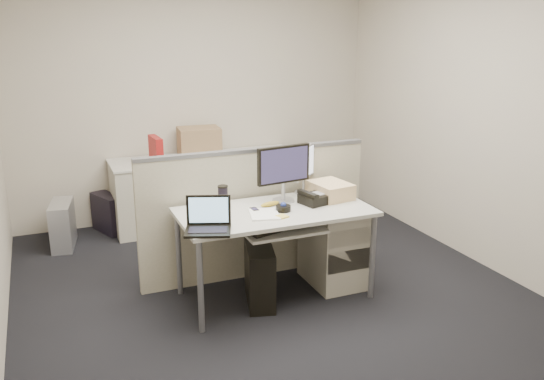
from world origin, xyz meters
name	(u,v)px	position (x,y,z in m)	size (l,w,h in m)	color
floor	(275,296)	(0.00, 0.00, -0.01)	(4.00, 4.50, 0.01)	black
wall_back	(196,96)	(0.00, 2.25, 1.35)	(4.00, 0.02, 2.70)	#B3A79A
wall_front	(491,227)	(0.00, -2.25, 1.35)	(4.00, 0.02, 2.70)	#B3A79A
wall_right	(486,115)	(2.00, 0.00, 1.35)	(0.02, 4.50, 2.70)	#B3A79A
desk	(275,218)	(0.00, 0.00, 0.66)	(1.50, 0.75, 0.73)	beige
keyboard_tray	(284,231)	(0.00, -0.18, 0.62)	(0.62, 0.32, 0.02)	beige
drawer_pedestal	(333,246)	(0.55, 0.05, 0.33)	(0.40, 0.55, 0.65)	#BBB6A0
cubicle_partition	(255,215)	(0.00, 0.45, 0.55)	(2.00, 0.06, 1.10)	#B6AB96
back_counter	(207,190)	(0.00, 1.93, 0.36)	(2.00, 0.60, 0.72)	#BBB6A0
monitor_main	(284,174)	(0.15, 0.18, 0.96)	(0.46, 0.18, 0.46)	black
monitor_small	(304,170)	(0.40, 0.32, 0.93)	(0.33, 0.17, 0.40)	#B7B7BC
laptop	(207,216)	(-0.62, -0.28, 0.85)	(0.31, 0.24, 0.24)	black
trackball	(283,208)	(0.05, -0.05, 0.75)	(0.12, 0.12, 0.04)	black
desk_phone	(316,199)	(0.37, 0.03, 0.77)	(0.24, 0.19, 0.08)	black
paper_stack	(264,214)	(-0.12, -0.08, 0.74)	(0.21, 0.27, 0.01)	white
sticky_pad	(282,216)	(-0.02, -0.18, 0.74)	(0.08, 0.08, 0.01)	#E6C749
travel_mug	(223,197)	(-0.35, 0.22, 0.81)	(0.08, 0.08, 0.16)	black
banana	(270,204)	(0.00, 0.10, 0.75)	(0.17, 0.04, 0.04)	gold
cellphone	(255,210)	(-0.15, 0.05, 0.74)	(0.05, 0.09, 0.01)	black
manila_folders	(330,190)	(0.55, 0.12, 0.79)	(0.27, 0.34, 0.13)	#E6C081
keyboard	(276,227)	(-0.05, -0.14, 0.64)	(0.49, 0.17, 0.03)	black
pc_tower_desk	(260,274)	(-0.15, -0.05, 0.23)	(0.20, 0.50, 0.47)	black
pc_tower_spare_dark	(108,213)	(-1.05, 2.03, 0.20)	(0.17, 0.43, 0.40)	black
pc_tower_spare_silver	(63,225)	(-1.51, 1.77, 0.23)	(0.19, 0.48, 0.45)	#B7B7BC
cardboard_box_left	(199,143)	(-0.05, 2.00, 0.88)	(0.44, 0.33, 0.33)	#977856
cardboard_box_right	(202,144)	(0.00, 2.05, 0.85)	(0.36, 0.28, 0.26)	#977856
red_binder	(156,151)	(-0.55, 1.83, 0.87)	(0.07, 0.32, 0.30)	maroon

